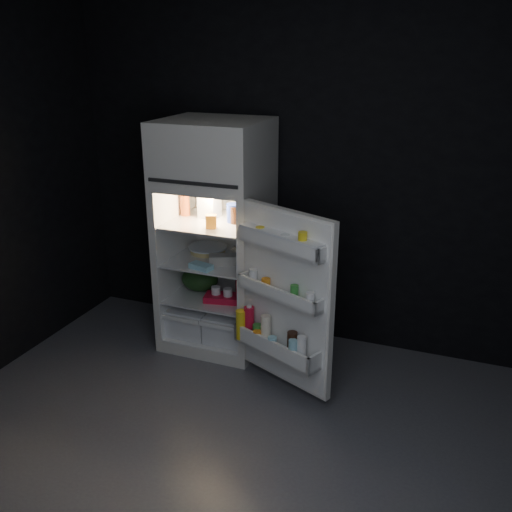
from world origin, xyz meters
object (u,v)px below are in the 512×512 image
at_px(milk_jug, 209,202).
at_px(egg_carton, 227,259).
at_px(fridge_door, 283,301).
at_px(refrigerator, 217,228).
at_px(yogurt_tray, 223,298).

xyz_separation_m(milk_jug, egg_carton, (0.22, -0.16, -0.38)).
relative_size(fridge_door, milk_jug, 5.08).
xyz_separation_m(refrigerator, milk_jug, (-0.08, 0.04, 0.19)).
relative_size(refrigerator, egg_carton, 6.46).
distance_m(egg_carton, yogurt_tray, 0.31).
bearing_deg(yogurt_tray, fridge_door, -43.03).
height_order(refrigerator, yogurt_tray, refrigerator).
bearing_deg(egg_carton, fridge_door, -58.87).
xyz_separation_m(fridge_door, egg_carton, (-0.58, 0.41, 0.07)).
bearing_deg(milk_jug, yogurt_tray, -42.11).
height_order(refrigerator, fridge_door, refrigerator).
bearing_deg(yogurt_tray, refrigerator, 115.17).
height_order(fridge_door, egg_carton, fridge_door).
bearing_deg(fridge_door, yogurt_tray, 148.42).
relative_size(milk_jug, yogurt_tray, 0.85).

